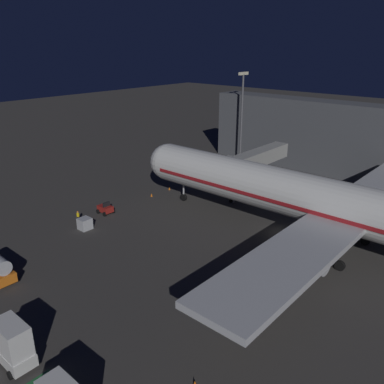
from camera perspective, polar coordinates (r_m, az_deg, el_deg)
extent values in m
plane|color=#383533|center=(57.47, 12.33, -5.63)|extent=(320.00, 320.00, 0.00)
cylinder|color=silver|center=(52.27, 19.96, -1.77)|extent=(6.11, 58.18, 6.11)
sphere|color=silver|center=(67.39, -3.44, 4.34)|extent=(5.99, 5.99, 5.99)
cube|color=maroon|center=(52.43, 19.90, -2.24)|extent=(6.17, 55.85, 0.50)
cube|color=black|center=(65.87, -2.32, 4.95)|extent=(3.36, 1.40, 0.90)
cube|color=#B7BABF|center=(52.30, 21.01, -3.17)|extent=(53.08, 6.79, 0.70)
cylinder|color=#B7BABF|center=(61.23, 22.95, -2.02)|extent=(2.95, 5.76, 2.95)
cylinder|color=black|center=(62.06, 20.46, -1.38)|extent=(2.51, 0.15, 2.51)
cylinder|color=#B7BABF|center=(45.92, 15.42, -8.60)|extent=(2.95, 5.76, 2.95)
cylinder|color=black|center=(47.03, 12.27, -7.57)|extent=(2.51, 0.15, 2.51)
cylinder|color=#B7BABF|center=(66.23, -1.21, 0.72)|extent=(0.28, 0.28, 2.48)
cylinder|color=black|center=(66.87, -1.20, -0.76)|extent=(0.45, 1.20, 1.20)
cylinder|color=#B7BABF|center=(56.74, 23.15, -4.52)|extent=(0.28, 0.28, 2.48)
cylinder|color=black|center=(57.66, 22.29, -6.02)|extent=(0.45, 1.20, 1.20)
cylinder|color=black|center=(57.33, 23.51, -6.36)|extent=(0.45, 1.20, 1.20)
cylinder|color=#B7BABF|center=(49.48, 19.91, -7.77)|extent=(0.28, 0.28, 2.48)
cylinder|color=black|center=(50.53, 18.98, -9.41)|extent=(0.45, 1.20, 1.20)
cylinder|color=black|center=(50.16, 20.35, -9.83)|extent=(0.45, 1.20, 1.20)
cube|color=#9E9E99|center=(70.66, 9.42, 4.87)|extent=(16.13, 2.60, 2.50)
cube|color=#9E9E99|center=(64.19, 5.55, 3.46)|extent=(3.20, 3.40, 3.00)
cube|color=black|center=(63.11, 4.80, 3.18)|extent=(0.70, 3.20, 2.70)
cylinder|color=#B7BABF|center=(66.13, 5.95, 0.59)|extent=(0.56, 0.56, 4.88)
cylinder|color=black|center=(67.35, 6.18, -1.00)|extent=(0.25, 0.60, 0.60)
cylinder|color=black|center=(66.43, 5.58, -1.28)|extent=(0.25, 0.60, 0.60)
cylinder|color=#59595E|center=(87.70, 7.08, 10.17)|extent=(0.40, 0.40, 18.70)
cube|color=#F9EFC6|center=(87.27, 7.71, 16.46)|extent=(1.10, 0.50, 0.60)
cube|color=#F9EFC6|center=(85.78, 7.01, 16.42)|extent=(1.10, 0.50, 0.60)
cube|color=silver|center=(38.53, -24.32, -20.10)|extent=(2.00, 4.88, 1.10)
cube|color=silver|center=(36.95, -24.32, -18.39)|extent=(1.90, 3.42, 2.58)
cube|color=silver|center=(39.10, -25.65, -17.61)|extent=(1.80, 1.60, 1.10)
cylinder|color=black|center=(40.41, -23.88, -18.89)|extent=(0.24, 0.70, 0.70)
cylinder|color=black|center=(37.93, -21.46, -21.45)|extent=(0.24, 0.70, 0.70)
cylinder|color=black|center=(37.37, -24.53, -22.71)|extent=(0.24, 0.70, 0.70)
cylinder|color=black|center=(49.45, -23.96, -11.17)|extent=(0.24, 0.70, 0.70)
cube|color=maroon|center=(63.28, -12.27, -2.33)|extent=(1.50, 2.31, 0.90)
cube|color=black|center=(62.72, -12.14, -1.74)|extent=(1.20, 0.20, 0.70)
cylinder|color=black|center=(64.49, -12.10, -2.30)|extent=(0.24, 0.70, 0.70)
cylinder|color=black|center=(63.64, -13.26, -2.72)|extent=(0.24, 0.70, 0.70)
cylinder|color=black|center=(63.29, -11.22, -2.68)|extent=(0.24, 0.70, 0.70)
cylinder|color=black|center=(62.41, -12.38, -3.11)|extent=(0.24, 0.70, 0.70)
cube|color=#B7BABF|center=(58.77, -15.04, -4.39)|extent=(1.65, 1.62, 1.63)
cylinder|color=black|center=(61.53, -15.91, -3.73)|extent=(0.28, 0.28, 0.84)
cylinder|color=yellow|center=(61.25, -15.97, -3.12)|extent=(0.40, 0.40, 0.58)
sphere|color=tan|center=(61.09, -16.01, -2.77)|extent=(0.24, 0.24, 0.24)
sphere|color=orange|center=(61.07, -16.01, -2.73)|extent=(0.23, 0.23, 0.23)
cone|color=orange|center=(72.03, -3.25, 0.53)|extent=(0.36, 0.36, 0.55)
cone|color=orange|center=(69.17, -5.80, -0.41)|extent=(0.36, 0.36, 0.55)
cone|color=orange|center=(34.05, 0.42, -25.69)|extent=(0.36, 0.36, 0.55)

